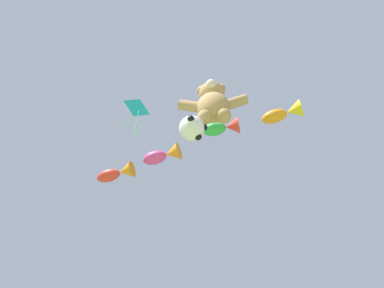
% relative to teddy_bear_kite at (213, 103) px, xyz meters
% --- Properties ---
extents(teddy_bear_kite, '(2.37, 1.05, 2.41)m').
position_rel_teddy_bear_kite_xyz_m(teddy_bear_kite, '(0.00, 0.00, 0.00)').
color(teddy_bear_kite, tan).
extents(soccer_ball_kite, '(0.87, 0.87, 0.80)m').
position_rel_teddy_bear_kite_xyz_m(soccer_ball_kite, '(-0.70, 0.00, -1.56)').
color(soccer_ball_kite, white).
extents(fish_kite_tangerine, '(1.64, 1.00, 0.67)m').
position_rel_teddy_bear_kite_xyz_m(fish_kite_tangerine, '(2.71, 1.38, 1.30)').
color(fish_kite_tangerine, orange).
extents(fish_kite_emerald, '(1.58, 0.81, 0.72)m').
position_rel_teddy_bear_kite_xyz_m(fish_kite_emerald, '(0.39, 2.22, 1.96)').
color(fish_kite_emerald, green).
extents(fish_kite_magenta, '(1.77, 1.06, 0.77)m').
position_rel_teddy_bear_kite_xyz_m(fish_kite_magenta, '(-2.25, 3.33, 1.90)').
color(fish_kite_magenta, '#E53F9E').
extents(fish_kite_crimson, '(1.78, 1.02, 0.71)m').
position_rel_teddy_bear_kite_xyz_m(fish_kite_crimson, '(-4.33, 3.83, 1.53)').
color(fish_kite_crimson, red).
extents(diamond_kite, '(1.00, 0.76, 2.99)m').
position_rel_teddy_bear_kite_xyz_m(diamond_kite, '(-3.15, 1.29, 2.42)').
color(diamond_kite, '#19ADB2').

